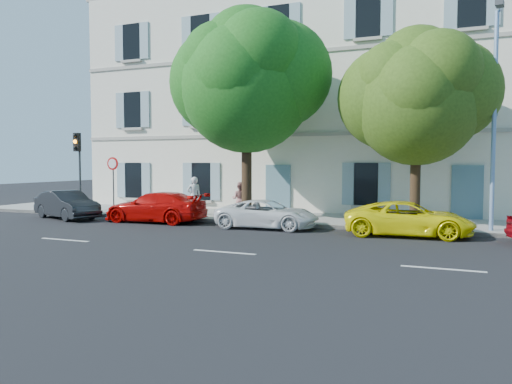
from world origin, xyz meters
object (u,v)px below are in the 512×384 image
at_px(car_white_coupe, 267,214).
at_px(pedestrian_b, 240,199).
at_px(car_red_coupe, 156,207).
at_px(pedestrian_a, 194,196).
at_px(tree_left, 247,87).
at_px(car_yellow_supercar, 409,219).
at_px(traffic_light, 78,155).
at_px(tree_right, 417,103).
at_px(road_sign, 113,173).
at_px(car_dark_sedan, 67,205).
at_px(street_lamp, 495,106).

bearing_deg(car_white_coupe, pedestrian_b, 40.73).
bearing_deg(car_red_coupe, pedestrian_a, 159.51).
bearing_deg(pedestrian_b, tree_left, 129.58).
distance_m(car_red_coupe, car_white_coupe, 5.24).
relative_size(car_yellow_supercar, traffic_light, 1.13).
bearing_deg(car_white_coupe, car_yellow_supercar, -92.90).
bearing_deg(car_white_coupe, tree_right, -74.77).
height_order(road_sign, pedestrian_b, road_sign).
distance_m(car_dark_sedan, car_white_coupe, 9.83).
bearing_deg(pedestrian_b, traffic_light, 1.93).
bearing_deg(traffic_light, car_dark_sedan, -63.01).
xyz_separation_m(road_sign, pedestrian_a, (4.09, 0.74, -1.07)).
distance_m(car_yellow_supercar, street_lamp, 5.05).
height_order(tree_right, pedestrian_a, tree_right).
distance_m(car_yellow_supercar, pedestrian_a, 10.18).
bearing_deg(pedestrian_b, car_red_coupe, 33.43).
relative_size(traffic_light, pedestrian_b, 2.50).
relative_size(car_dark_sedan, street_lamp, 0.50).
bearing_deg(road_sign, car_red_coupe, -22.41).
bearing_deg(tree_right, street_lamp, -8.25).
distance_m(car_dark_sedan, car_red_coupe, 4.60).
height_order(traffic_light, road_sign, traffic_light).
height_order(car_white_coupe, tree_right, tree_right).
bearing_deg(traffic_light, pedestrian_b, 6.31).
bearing_deg(road_sign, tree_left, 2.39).
xyz_separation_m(car_yellow_supercar, traffic_light, (-16.17, 1.39, 2.38)).
height_order(street_lamp, pedestrian_b, street_lamp).
relative_size(car_white_coupe, street_lamp, 0.52).
distance_m(car_red_coupe, road_sign, 3.93).
distance_m(tree_right, pedestrian_a, 10.70).
bearing_deg(car_red_coupe, tree_left, 112.99).
bearing_deg(traffic_light, tree_right, 1.43).
bearing_deg(car_dark_sedan, tree_right, -61.80).
relative_size(car_yellow_supercar, street_lamp, 0.56).
bearing_deg(tree_right, road_sign, -178.38).
distance_m(car_white_coupe, road_sign, 8.87).
height_order(traffic_light, street_lamp, street_lamp).
height_order(car_white_coupe, tree_left, tree_left).
bearing_deg(car_dark_sedan, car_red_coupe, -64.52).
xyz_separation_m(car_white_coupe, pedestrian_b, (-2.24, 2.34, 0.37)).
bearing_deg(tree_left, car_red_coupe, -155.05).
distance_m(road_sign, pedestrian_b, 6.55).
distance_m(car_dark_sedan, road_sign, 2.64).
xyz_separation_m(car_red_coupe, street_lamp, (13.39, 1.40, 3.96)).
bearing_deg(traffic_light, car_yellow_supercar, -4.90).
bearing_deg(street_lamp, car_dark_sedan, -174.12).
bearing_deg(pedestrian_a, road_sign, -32.20).
bearing_deg(car_dark_sedan, pedestrian_b, -50.01).
height_order(road_sign, street_lamp, street_lamp).
relative_size(car_white_coupe, traffic_light, 1.04).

